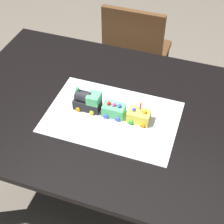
{
  "coord_description": "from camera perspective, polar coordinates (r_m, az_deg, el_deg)",
  "views": [
    {
      "loc": [
        0.43,
        -1.08,
        1.86
      ],
      "look_at": [
        0.07,
        -0.05,
        0.77
      ],
      "focal_mm": 54.59,
      "sensor_mm": 36.0,
      "label": 1
    }
  ],
  "objects": [
    {
      "name": "cake_board",
      "position": [
        1.56,
        0.0,
        -0.83
      ],
      "size": [
        0.6,
        0.4,
        0.0
      ],
      "primitive_type": "cube",
      "color": "silver",
      "rests_on": "dining_table"
    },
    {
      "name": "cake_locomotive",
      "position": [
        1.57,
        -4.13,
        1.89
      ],
      "size": [
        0.14,
        0.08,
        0.12
      ],
      "color": "#232328",
      "rests_on": "cake_board"
    },
    {
      "name": "dining_table",
      "position": [
        1.69,
        -1.76,
        -1.71
      ],
      "size": [
        1.4,
        1.0,
        0.74
      ],
      "color": "black",
      "rests_on": "ground"
    },
    {
      "name": "chair",
      "position": [
        2.41,
        3.99,
        9.68
      ],
      "size": [
        0.4,
        0.4,
        0.86
      ],
      "rotation": [
        0.0,
        0.0,
        3.13
      ],
      "color": "brown",
      "rests_on": "ground"
    },
    {
      "name": "ground_plane",
      "position": [
        2.2,
        -1.39,
        -13.12
      ],
      "size": [
        8.0,
        8.0,
        0.0
      ],
      "primitive_type": "plane",
      "color": "#6B6054"
    },
    {
      "name": "birthday_candle",
      "position": [
        1.48,
        4.79,
        1.1
      ],
      "size": [
        0.01,
        0.01,
        0.05
      ],
      "color": "#F24C59",
      "rests_on": "cake_car_gondola_lemon"
    },
    {
      "name": "cake_car_gondola_lemon",
      "position": [
        1.53,
        4.51,
        -0.67
      ],
      "size": [
        0.1,
        0.08,
        0.07
      ],
      "color": "#F4E04C",
      "rests_on": "cake_board"
    },
    {
      "name": "cake_car_flatbed_mint_green",
      "position": [
        1.55,
        0.32,
        0.36
      ],
      "size": [
        0.1,
        0.08,
        0.07
      ],
      "color": "#59CC7A",
      "rests_on": "cake_board"
    }
  ]
}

